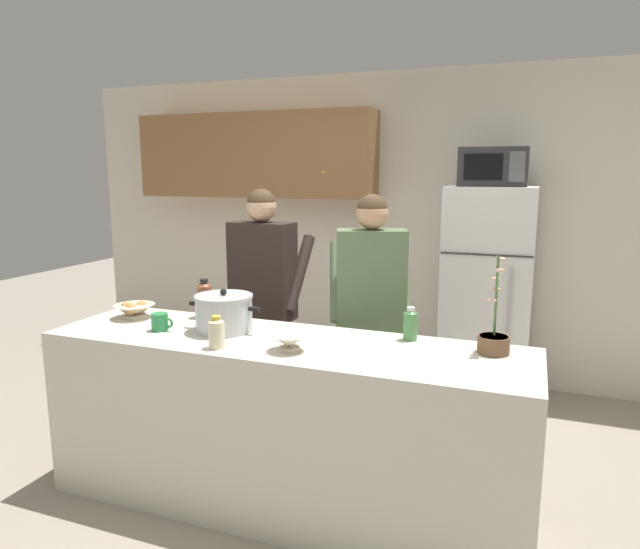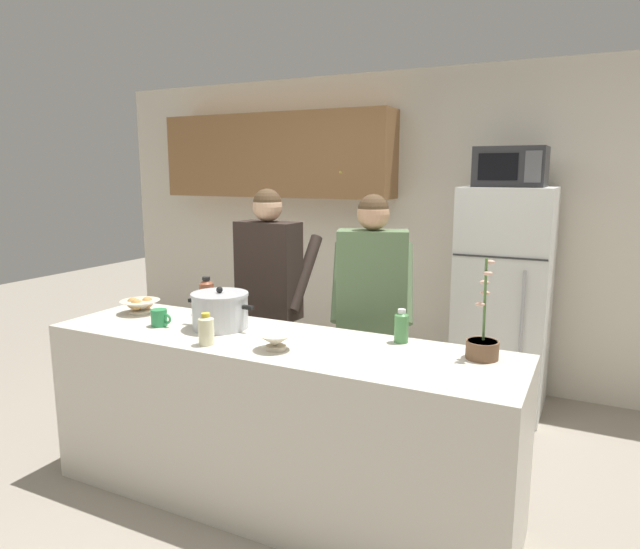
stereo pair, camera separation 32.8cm
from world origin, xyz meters
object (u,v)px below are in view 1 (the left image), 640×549
(bread_bowl, at_px, (134,310))
(empty_bowl, at_px, (289,342))
(refrigerator, at_px, (487,296))
(coffee_mug, at_px, (160,322))
(bottle_near_edge, at_px, (205,299))
(bottle_mid_counter, at_px, (410,324))
(person_near_pot, at_px, (263,284))
(bottle_far_corner, at_px, (217,332))
(cooking_pot, at_px, (224,313))
(person_by_sink, at_px, (371,296))
(microwave, at_px, (494,167))
(potted_orchid, at_px, (494,339))

(bread_bowl, bearing_deg, empty_bowl, -12.49)
(refrigerator, distance_m, coffee_mug, 2.48)
(bread_bowl, xyz_separation_m, bottle_near_edge, (0.38, 0.17, 0.06))
(empty_bowl, xyz_separation_m, bottle_near_edge, (-0.73, 0.41, 0.07))
(bottle_mid_counter, bearing_deg, coffee_mug, -166.68)
(person_near_pot, bearing_deg, bottle_far_corner, -76.79)
(coffee_mug, height_order, bottle_far_corner, bottle_far_corner)
(person_near_pot, bearing_deg, bottle_near_edge, -107.17)
(cooking_pot, relative_size, bottle_far_corner, 2.62)
(cooking_pot, bearing_deg, bottle_mid_counter, 10.99)
(bottle_mid_counter, bearing_deg, cooking_pot, -169.01)
(refrigerator, bearing_deg, person_by_sink, -118.08)
(refrigerator, relative_size, bottle_far_corner, 10.25)
(microwave, xyz_separation_m, cooking_pot, (-1.24, -1.78, -0.79))
(bottle_near_edge, bearing_deg, refrigerator, 46.57)
(microwave, distance_m, bottle_mid_counter, 1.80)
(coffee_mug, relative_size, bread_bowl, 0.55)
(microwave, relative_size, person_by_sink, 0.29)
(microwave, distance_m, potted_orchid, 1.86)
(potted_orchid, bearing_deg, microwave, 95.34)
(person_near_pot, bearing_deg, empty_bowl, -56.95)
(refrigerator, relative_size, person_near_pot, 1.00)
(person_near_pot, height_order, person_by_sink, person_near_pot)
(person_by_sink, height_order, bottle_near_edge, person_by_sink)
(coffee_mug, bearing_deg, potted_orchid, 7.75)
(person_by_sink, distance_m, potted_orchid, 0.94)
(cooking_pot, bearing_deg, potted_orchid, 4.71)
(microwave, height_order, bread_bowl, microwave)
(refrigerator, bearing_deg, coffee_mug, -129.34)
(bread_bowl, height_order, bottle_near_edge, bottle_near_edge)
(coffee_mug, bearing_deg, refrigerator, 50.66)
(bottle_mid_counter, bearing_deg, person_by_sink, 126.06)
(cooking_pot, distance_m, bottle_mid_counter, 1.00)
(refrigerator, height_order, bottle_far_corner, refrigerator)
(person_by_sink, distance_m, cooking_pot, 0.92)
(refrigerator, bearing_deg, cooking_pot, -124.64)
(person_near_pot, distance_m, coffee_mug, 0.85)
(person_near_pot, relative_size, bottle_mid_counter, 9.62)
(coffee_mug, relative_size, bottle_near_edge, 0.57)
(person_by_sink, relative_size, potted_orchid, 3.47)
(bread_bowl, bearing_deg, bottle_mid_counter, 4.99)
(cooking_pot, bearing_deg, person_near_pot, 98.82)
(bottle_far_corner, height_order, potted_orchid, potted_orchid)
(person_by_sink, relative_size, cooking_pot, 3.86)
(potted_orchid, bearing_deg, bottle_far_corner, -162.70)
(refrigerator, xyz_separation_m, bottle_far_corner, (-1.12, -2.08, 0.17))
(bottle_near_edge, bearing_deg, bottle_far_corner, -52.69)
(potted_orchid, bearing_deg, person_by_sink, 144.22)
(coffee_mug, bearing_deg, microwave, 50.34)
(person_by_sink, bearing_deg, coffee_mug, -140.98)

